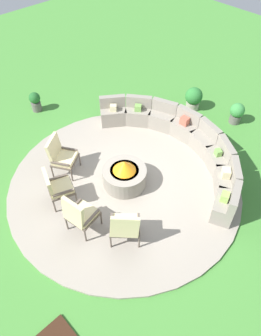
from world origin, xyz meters
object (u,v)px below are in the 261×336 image
Objects in this scene: lounge_chair_back_right at (125,226)px; potted_plant_2 at (35,101)px; fire_pit at (125,175)px; lounge_chair_front_left at (61,155)px; curved_stone_bench at (181,142)px; lounge_chair_back_left at (79,214)px; potted_plant_0 at (237,112)px; lounge_chair_front_right at (57,186)px; potted_plant_1 at (194,98)px.

lounge_chair_back_right is 5.49m from potted_plant_2.
fire_pit is 1.64m from lounge_chair_front_left.
lounge_chair_front_left reaches higher than lounge_chair_back_right.
fire_pit is 0.22× the size of curved_stone_bench.
lounge_chair_back_left reaches higher than lounge_chair_back_right.
lounge_chair_back_left reaches higher than potted_plant_2.
potted_plant_0 is 6.11m from potted_plant_2.
lounge_chair_front_right is at bearing -101.15° from potted_plant_0.
lounge_chair_front_right is 1.40× the size of potted_plant_1.
curved_stone_bench is 3.47m from lounge_chair_front_right.
fire_pit is 1.63m from lounge_chair_front_right.
lounge_chair_back_right is (1.19, -1.09, 0.25)m from fire_pit.
lounge_chair_front_right is 1.57× the size of potted_plant_0.
lounge_chair_front_right is at bearing 17.07° from lounge_chair_front_left.
fire_pit is at bearing -96.52° from potted_plant_0.
potted_plant_2 is (-4.64, -3.99, -0.02)m from potted_plant_0.
lounge_chair_front_left is 0.92× the size of lounge_chair_back_left.
potted_plant_0 is at bearing 52.07° from lounge_chair_back_right.
lounge_chair_front_left reaches higher than potted_plant_1.
potted_plant_1 is (-0.86, 3.72, 0.04)m from fire_pit.
fire_pit is at bearing -76.99° from potted_plant_1.
lounge_chair_front_right is 5.69m from potted_plant_0.
potted_plant_2 is (-3.54, 1.59, -0.25)m from lounge_chair_front_right.
lounge_chair_front_left is 2.58m from lounge_chair_back_right.
fire_pit reaches higher than potted_plant_2.
lounge_chair_back_right reaches higher than fire_pit.
lounge_chair_back_left is at bearing 34.22° from lounge_chair_front_left.
lounge_chair_front_left is 0.99m from lounge_chair_front_right.
potted_plant_1 is at bearing 112.62° from lounge_chair_front_right.
potted_plant_2 is at bearing -157.75° from curved_stone_bench.
lounge_chair_back_left is 5.44m from potted_plant_1.
curved_stone_bench is 7.86× the size of potted_plant_2.
lounge_chair_front_right is 0.89× the size of lounge_chair_back_left.
lounge_chair_back_right is (2.57, -0.25, -0.01)m from lounge_chair_front_left.
potted_plant_1 reaches higher than potted_plant_2.
lounge_chair_front_left is 1.69× the size of potted_plant_2.
lounge_chair_back_right is at bearing 32.38° from lounge_chair_front_right.
curved_stone_bench is 4.81× the size of lounge_chair_front_right.
lounge_chair_front_right is 3.88m from potted_plant_2.
fire_pit is 1.01× the size of lounge_chair_front_left.
lounge_chair_back_left reaches higher than potted_plant_0.
potted_plant_1 is (-1.33, -0.38, 0.03)m from potted_plant_0.
fire_pit is 4.12m from potted_plant_0.
fire_pit is 3.81m from potted_plant_1.
potted_plant_0 is (0.12, 5.68, -0.27)m from lounge_chair_back_left.
lounge_chair_front_right is 1.01× the size of lounge_chair_back_right.
fire_pit is 1.65m from lounge_chair_back_left.
lounge_chair_back_left is (1.72, -0.75, 0.02)m from lounge_chair_front_left.
potted_plant_1 is at bearing 91.02° from lounge_chair_back_left.
lounge_chair_front_right is at bearing -103.67° from curved_stone_bench.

